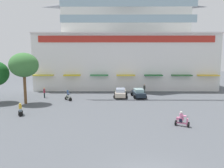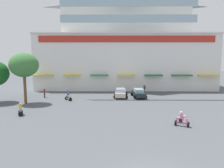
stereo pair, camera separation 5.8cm
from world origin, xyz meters
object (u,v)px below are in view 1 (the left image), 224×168
at_px(scooter_rider_1, 182,120).
at_px(plaza_tree_0, 24,65).
at_px(pedestrian_1, 144,88).
at_px(pedestrian_0, 44,92).
at_px(parked_car_0, 121,93).
at_px(scooter_rider_2, 68,96).
at_px(parked_car_1, 139,93).
at_px(scooter_rider_0, 20,110).

bearing_deg(scooter_rider_1, plaza_tree_0, 152.93).
bearing_deg(pedestrian_1, scooter_rider_1, -86.29).
distance_m(pedestrian_0, pedestrian_1, 17.43).
bearing_deg(parked_car_0, plaza_tree_0, -160.98).
bearing_deg(scooter_rider_2, pedestrian_1, 27.58).
bearing_deg(scooter_rider_2, scooter_rider_1, -41.38).
distance_m(parked_car_0, scooter_rider_2, 8.50).
bearing_deg(pedestrian_1, plaza_tree_0, -154.40).
bearing_deg(parked_car_0, scooter_rider_1, -68.92).
bearing_deg(pedestrian_1, parked_car_1, -110.03).
xyz_separation_m(scooter_rider_1, scooter_rider_2, (-13.77, 12.13, 0.02)).
distance_m(plaza_tree_0, pedestrian_1, 20.75).
distance_m(parked_car_1, pedestrian_1, 4.36).
xyz_separation_m(plaza_tree_0, pedestrian_0, (1.43, 4.19, -4.53)).
height_order(parked_car_1, pedestrian_0, pedestrian_0).
distance_m(parked_car_0, scooter_rider_1, 15.75).
distance_m(plaza_tree_0, scooter_rider_2, 7.79).
relative_size(plaza_tree_0, scooter_rider_2, 4.58).
bearing_deg(parked_car_1, pedestrian_1, 69.97).
xyz_separation_m(parked_car_1, scooter_rider_1, (2.70, -14.59, -0.09)).
distance_m(scooter_rider_2, pedestrian_1, 14.17).
relative_size(parked_car_0, scooter_rider_0, 2.95).
bearing_deg(plaza_tree_0, scooter_rider_2, 20.99).
bearing_deg(parked_car_0, pedestrian_1, 41.84).
bearing_deg(scooter_rider_2, parked_car_1, 12.55).
bearing_deg(scooter_rider_0, scooter_rider_1, -12.23).
bearing_deg(parked_car_1, pedestrian_0, -178.28).
distance_m(plaza_tree_0, scooter_rider_0, 8.03).
distance_m(scooter_rider_0, pedestrian_0, 10.31).
xyz_separation_m(plaza_tree_0, parked_car_1, (16.75, 4.65, -4.78)).
height_order(parked_car_1, scooter_rider_0, scooter_rider_0).
bearing_deg(pedestrian_0, pedestrian_1, 15.15).
bearing_deg(plaza_tree_0, parked_car_0, 19.02).
bearing_deg(pedestrian_0, parked_car_1, 1.72).
bearing_deg(scooter_rider_1, scooter_rider_2, 138.62).
bearing_deg(plaza_tree_0, scooter_rider_0, -73.72).
bearing_deg(scooter_rider_1, pedestrian_0, 141.91).
bearing_deg(parked_car_1, parked_car_0, 177.92).
xyz_separation_m(scooter_rider_0, scooter_rider_2, (3.91, 8.30, 0.05)).
bearing_deg(scooter_rider_1, parked_car_1, 100.50).
distance_m(parked_car_1, scooter_rider_0, 18.44).
distance_m(scooter_rider_2, pedestrian_0, 4.72).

